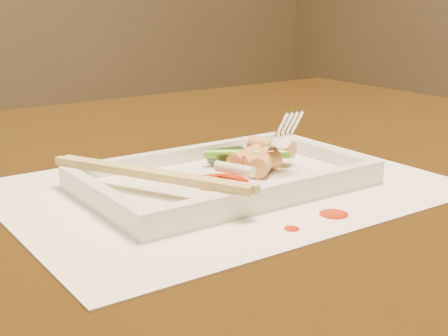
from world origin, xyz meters
TOP-DOWN VIEW (x-y plane):
  - table at (0.00, 0.00)m, footprint 1.40×0.90m
  - placemat at (0.08, -0.08)m, footprint 0.40×0.30m
  - sauce_splatter_a at (0.11, -0.19)m, footprint 0.02×0.02m
  - sauce_splatter_b at (0.06, -0.20)m, footprint 0.01×0.01m
  - plate_base at (0.08, -0.08)m, footprint 0.26×0.16m
  - plate_rim_far at (0.08, -0.00)m, footprint 0.26×0.01m
  - plate_rim_near at (0.08, -0.15)m, footprint 0.26×0.01m
  - plate_rim_left at (-0.04, -0.08)m, footprint 0.01×0.14m
  - plate_rim_right at (0.21, -0.08)m, footprint 0.01×0.14m
  - veg_piece at (0.12, -0.04)m, footprint 0.04×0.03m
  - scallion_white at (0.09, -0.09)m, footprint 0.02×0.04m
  - scallion_green at (0.13, -0.06)m, footprint 0.07×0.06m
  - chopstick_a at (0.00, -0.08)m, footprint 0.10×0.18m
  - chopstick_b at (0.01, -0.08)m, footprint 0.10×0.18m
  - fork at (0.15, -0.06)m, footprint 0.09×0.10m
  - sauce_blob_0 at (0.07, -0.09)m, footprint 0.05×0.05m
  - rice_cake_0 at (0.13, -0.08)m, footprint 0.05×0.05m
  - rice_cake_1 at (0.12, -0.06)m, footprint 0.05×0.04m
  - rice_cake_2 at (0.16, -0.06)m, footprint 0.03×0.05m
  - rice_cake_3 at (0.12, -0.08)m, footprint 0.04×0.02m

SIDE VIEW (x-z plane):
  - table at x=0.00m, z-range 0.27..1.02m
  - placemat at x=0.08m, z-range 0.75..0.75m
  - sauce_splatter_a at x=0.11m, z-range 0.75..0.75m
  - sauce_splatter_b at x=0.06m, z-range 0.75..0.75m
  - plate_base at x=0.08m, z-range 0.75..0.76m
  - sauce_blob_0 at x=0.07m, z-range 0.76..0.76m
  - plate_rim_far at x=0.08m, z-range 0.76..0.77m
  - plate_rim_near at x=0.08m, z-range 0.76..0.77m
  - plate_rim_left at x=-0.04m, z-range 0.76..0.77m
  - plate_rim_right at x=0.21m, z-range 0.76..0.77m
  - veg_piece at x=0.12m, z-range 0.76..0.77m
  - rice_cake_0 at x=0.13m, z-range 0.76..0.78m
  - rice_cake_1 at x=0.12m, z-range 0.76..0.78m
  - rice_cake_3 at x=0.12m, z-range 0.76..0.78m
  - scallion_white at x=0.09m, z-range 0.77..0.78m
  - scallion_green at x=0.13m, z-range 0.77..0.78m
  - rice_cake_2 at x=0.16m, z-range 0.77..0.78m
  - chopstick_a at x=0.00m, z-range 0.77..0.78m
  - chopstick_b at x=0.01m, z-range 0.77..0.78m
  - fork at x=0.15m, z-range 0.76..0.90m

